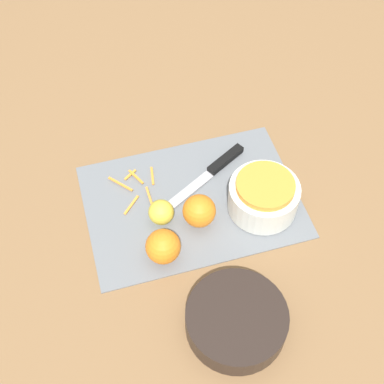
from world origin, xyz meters
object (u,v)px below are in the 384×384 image
Objects in this scene: bowl_dark at (238,320)px; orange_right at (197,211)px; knife at (215,168)px; orange_left at (163,246)px; bowl_speckled at (264,196)px; lemon at (161,212)px.

orange_right reaches higher than bowl_dark.
orange_left is at bearing 18.52° from knife.
knife is 0.25m from orange_left.
orange_left is at bearing 14.25° from bowl_speckled.
bowl_speckled is at bearing 172.94° from lemon.
lemon is at bearing -73.50° from bowl_dark.
bowl_dark is 2.70× the size of orange_right.
orange_left is (0.10, -0.18, 0.02)m from bowl_dark.
bowl_dark reaches higher than knife.
orange_right is 0.08m from lemon.
bowl_speckled reaches higher than orange_right.
bowl_speckled is at bearing 89.02° from knife.
orange_left is at bearing 78.72° from lemon.
bowl_dark is at bearing 118.09° from orange_left.
knife is (0.07, -0.12, -0.03)m from bowl_speckled.
bowl_dark is 0.24m from orange_right.
bowl_speckled is 0.22m from lemon.
orange_left reaches higher than orange_right.
knife is 0.18m from lemon.
orange_left is at bearing 35.03° from orange_right.
lemon is (-0.02, -0.09, -0.01)m from orange_left.
knife is at bearing -132.37° from orange_left.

